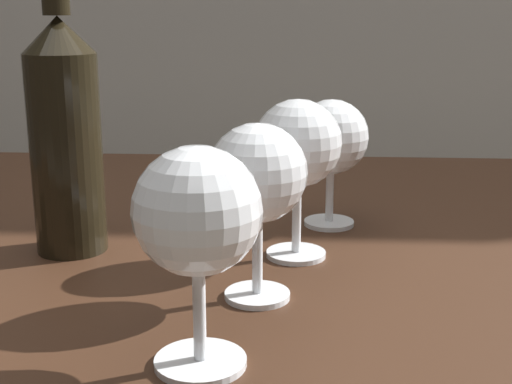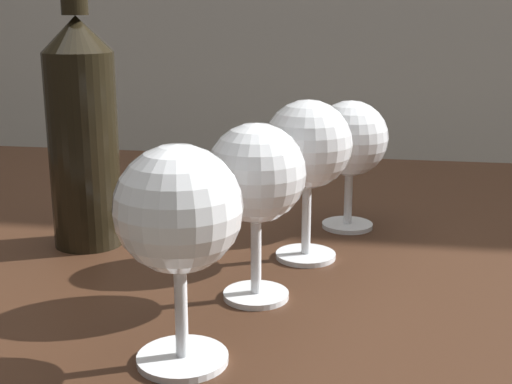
{
  "view_description": "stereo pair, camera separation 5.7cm",
  "coord_description": "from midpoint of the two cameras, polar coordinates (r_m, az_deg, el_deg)",
  "views": [
    {
      "loc": [
        0.0,
        -0.73,
        1.0
      ],
      "look_at": [
        -0.03,
        -0.18,
        0.85
      ],
      "focal_mm": 49.12,
      "sensor_mm": 36.0,
      "label": 1
    },
    {
      "loc": [
        0.06,
        -0.72,
        1.0
      ],
      "look_at": [
        -0.03,
        -0.18,
        0.85
      ],
      "focal_mm": 49.12,
      "sensor_mm": 36.0,
      "label": 2
    }
  ],
  "objects": [
    {
      "name": "wine_glass_white",
      "position": [
        0.46,
        -8.5,
        -2.05
      ],
      "size": [
        0.09,
        0.09,
        0.15
      ],
      "color": "white",
      "rests_on": "dining_table"
    },
    {
      "name": "wine_glass_empty",
      "position": [
        0.67,
        1.22,
        3.65
      ],
      "size": [
        0.08,
        0.08,
        0.16
      ],
      "color": "white",
      "rests_on": "dining_table"
    },
    {
      "name": "wine_bottle",
      "position": [
        0.72,
        -17.63,
        4.9
      ],
      "size": [
        0.07,
        0.07,
        0.32
      ],
      "color": "black",
      "rests_on": "dining_table"
    },
    {
      "name": "wine_glass_amber",
      "position": [
        0.57,
        -2.88,
        1.18
      ],
      "size": [
        0.08,
        0.08,
        0.15
      ],
      "color": "white",
      "rests_on": "dining_table"
    },
    {
      "name": "dining_table",
      "position": [
        0.8,
        1.05,
        -10.08
      ],
      "size": [
        1.32,
        0.82,
        0.76
      ],
      "color": "#382114",
      "rests_on": "ground_plane"
    },
    {
      "name": "wine_glass_chardonnay",
      "position": [
        0.77,
        3.97,
        4.39
      ],
      "size": [
        0.08,
        0.08,
        0.14
      ],
      "color": "white",
      "rests_on": "dining_table"
    }
  ]
}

